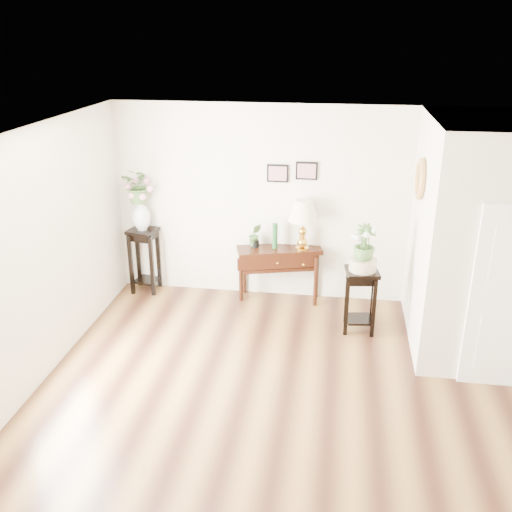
% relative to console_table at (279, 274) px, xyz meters
% --- Properties ---
extents(floor, '(6.00, 5.50, 0.02)m').
position_rel_console_table_xyz_m(floor, '(0.59, -2.57, -0.40)').
color(floor, brown).
rests_on(floor, ground).
extents(ceiling, '(6.00, 5.50, 0.02)m').
position_rel_console_table_xyz_m(ceiling, '(0.59, -2.57, 2.40)').
color(ceiling, white).
rests_on(ceiling, ground).
extents(wall_back, '(6.00, 0.02, 2.80)m').
position_rel_console_table_xyz_m(wall_back, '(0.59, 0.18, 1.00)').
color(wall_back, beige).
rests_on(wall_back, ground).
extents(wall_front, '(6.00, 0.02, 2.80)m').
position_rel_console_table_xyz_m(wall_front, '(0.59, -5.32, 1.00)').
color(wall_front, beige).
rests_on(wall_front, ground).
extents(wall_left, '(0.02, 5.50, 2.80)m').
position_rel_console_table_xyz_m(wall_left, '(-2.41, -2.57, 1.00)').
color(wall_left, beige).
rests_on(wall_left, ground).
extents(partition, '(1.80, 1.95, 2.80)m').
position_rel_console_table_xyz_m(partition, '(2.69, -0.79, 1.00)').
color(partition, beige).
rests_on(partition, floor).
extents(art_print_left, '(0.30, 0.02, 0.25)m').
position_rel_console_table_xyz_m(art_print_left, '(-0.06, 0.16, 1.45)').
color(art_print_left, black).
rests_on(art_print_left, wall_back).
extents(art_print_right, '(0.30, 0.02, 0.25)m').
position_rel_console_table_xyz_m(art_print_right, '(0.34, 0.16, 1.50)').
color(art_print_right, black).
rests_on(art_print_right, wall_back).
extents(wall_ornament, '(0.07, 0.51, 0.51)m').
position_rel_console_table_xyz_m(wall_ornament, '(1.75, -0.67, 1.65)').
color(wall_ornament, tan).
rests_on(wall_ornament, partition).
extents(console_table, '(1.26, 0.71, 0.80)m').
position_rel_console_table_xyz_m(console_table, '(0.00, 0.00, 0.00)').
color(console_table, black).
rests_on(console_table, floor).
extents(table_lamp, '(0.54, 0.54, 0.74)m').
position_rel_console_table_xyz_m(table_lamp, '(0.32, 0.00, 0.75)').
color(table_lamp, gold).
rests_on(table_lamp, console_table).
extents(green_vase, '(0.09, 0.09, 0.37)m').
position_rel_console_table_xyz_m(green_vase, '(-0.07, 0.00, 0.57)').
color(green_vase, '#1A4C23').
rests_on(green_vase, console_table).
extents(potted_plant, '(0.21, 0.19, 0.33)m').
position_rel_console_table_xyz_m(potted_plant, '(-0.35, 0.00, 0.57)').
color(potted_plant, '#406930').
rests_on(potted_plant, console_table).
extents(plant_stand_a, '(0.45, 0.45, 0.98)m').
position_rel_console_table_xyz_m(plant_stand_a, '(-2.03, 0.00, 0.09)').
color(plant_stand_a, black).
rests_on(plant_stand_a, floor).
extents(porcelain_vase, '(0.27, 0.27, 0.45)m').
position_rel_console_table_xyz_m(porcelain_vase, '(-2.03, 0.00, 0.81)').
color(porcelain_vase, silver).
rests_on(porcelain_vase, plant_stand_a).
extents(lily_arrangement, '(0.57, 0.53, 0.52)m').
position_rel_console_table_xyz_m(lily_arrangement, '(-2.03, 0.00, 1.24)').
color(lily_arrangement, '#406930').
rests_on(lily_arrangement, porcelain_vase).
extents(plant_stand_b, '(0.46, 0.46, 0.86)m').
position_rel_console_table_xyz_m(plant_stand_b, '(1.15, -0.76, 0.03)').
color(plant_stand_b, black).
rests_on(plant_stand_b, floor).
extents(ceramic_bowl, '(0.41, 0.41, 0.16)m').
position_rel_console_table_xyz_m(ceramic_bowl, '(1.15, -0.76, 0.54)').
color(ceramic_bowl, beige).
rests_on(ceramic_bowl, plant_stand_b).
extents(narcissus, '(0.31, 0.31, 0.49)m').
position_rel_console_table_xyz_m(narcissus, '(1.15, -0.76, 0.82)').
color(narcissus, '#406930').
rests_on(narcissus, ceramic_bowl).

